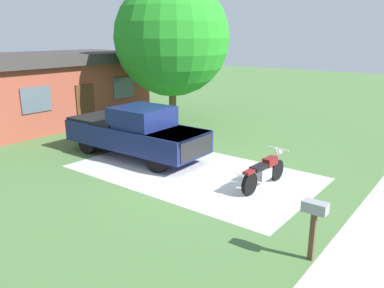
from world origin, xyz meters
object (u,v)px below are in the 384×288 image
at_px(shade_tree, 172,38).
at_px(neighbor_house, 54,87).
at_px(pickup_truck, 134,131).
at_px(mailbox, 314,215).
at_px(motorcycle, 264,172).

bearing_deg(shade_tree, neighbor_house, 120.29).
height_order(pickup_truck, mailbox, pickup_truck).
height_order(motorcycle, mailbox, mailbox).
bearing_deg(motorcycle, shade_tree, 57.82).
xyz_separation_m(pickup_truck, shade_tree, (4.97, 2.34, 3.27)).
height_order(mailbox, neighbor_house, neighbor_house).
bearing_deg(mailbox, shade_tree, 52.88).
relative_size(pickup_truck, shade_tree, 0.81).
xyz_separation_m(motorcycle, shade_tree, (4.79, 7.61, 3.75)).
height_order(shade_tree, neighbor_house, shade_tree).
height_order(pickup_truck, shade_tree, shade_tree).
distance_m(motorcycle, pickup_truck, 5.30).
relative_size(pickup_truck, mailbox, 4.50).
relative_size(mailbox, neighbor_house, 0.13).
bearing_deg(mailbox, pickup_truck, 70.82).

